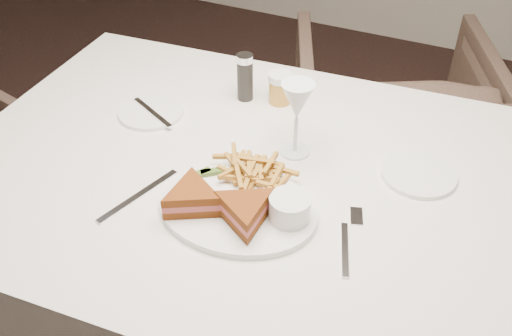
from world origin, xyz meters
The scene contains 3 objects.
table centered at (0.23, 0.20, 0.38)m, with size 1.39×0.92×0.75m, color silver.
chair_far centered at (0.31, 1.12, 0.35)m, with size 0.68×0.64×0.70m, color #4B382E.
table_setting centered at (0.22, 0.15, 0.79)m, with size 0.81×0.60×0.18m.
Camera 1 is at (0.61, -0.67, 1.53)m, focal length 40.00 mm.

